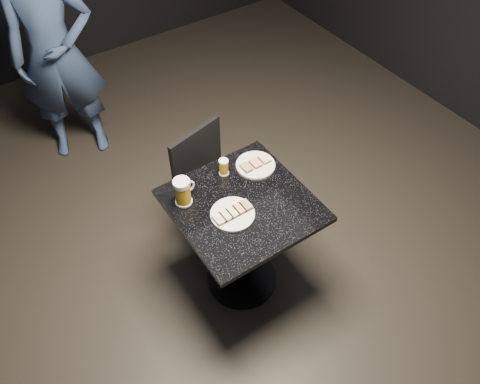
# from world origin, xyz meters

# --- Properties ---
(floor) EXTENTS (6.00, 6.00, 0.00)m
(floor) POSITION_xyz_m (0.00, 0.00, 0.00)
(floor) COLOR black
(floor) RESTS_ON ground
(room_shell) EXTENTS (6.00, 6.00, 6.00)m
(room_shell) POSITION_xyz_m (0.00, 0.00, 1.84)
(room_shell) COLOR black
(room_shell) RESTS_ON ground
(plate_large) EXTENTS (0.23, 0.23, 0.01)m
(plate_large) POSITION_xyz_m (-0.08, -0.04, 0.76)
(plate_large) COLOR white
(plate_large) RESTS_ON table
(plate_small) EXTENTS (0.22, 0.22, 0.01)m
(plate_small) POSITION_xyz_m (0.22, 0.19, 0.76)
(plate_small) COLOR silver
(plate_small) RESTS_ON table
(patron) EXTENTS (0.71, 0.57, 1.68)m
(patron) POSITION_xyz_m (-0.36, 1.77, 0.84)
(patron) COLOR navy
(patron) RESTS_ON floor
(table) EXTENTS (0.70, 0.70, 0.75)m
(table) POSITION_xyz_m (0.00, 0.00, 0.51)
(table) COLOR black
(table) RESTS_ON floor
(beer_mug) EXTENTS (0.13, 0.09, 0.16)m
(beer_mug) POSITION_xyz_m (-0.24, 0.18, 0.83)
(beer_mug) COLOR silver
(beer_mug) RESTS_ON table
(beer_tumbler) EXTENTS (0.06, 0.06, 0.10)m
(beer_tumbler) POSITION_xyz_m (0.04, 0.24, 0.80)
(beer_tumbler) COLOR silver
(beer_tumbler) RESTS_ON table
(chair) EXTENTS (0.46, 0.46, 0.86)m
(chair) POSITION_xyz_m (0.05, 0.41, 0.50)
(chair) COLOR black
(chair) RESTS_ON floor
(canapes_on_plate_large) EXTENTS (0.21, 0.07, 0.02)m
(canapes_on_plate_large) POSITION_xyz_m (-0.08, -0.04, 0.77)
(canapes_on_plate_large) COLOR #4C3521
(canapes_on_plate_large) RESTS_ON plate_large
(canapes_on_plate_small) EXTENTS (0.17, 0.07, 0.02)m
(canapes_on_plate_small) POSITION_xyz_m (0.22, 0.19, 0.77)
(canapes_on_plate_small) COLOR #4C3521
(canapes_on_plate_small) RESTS_ON plate_small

